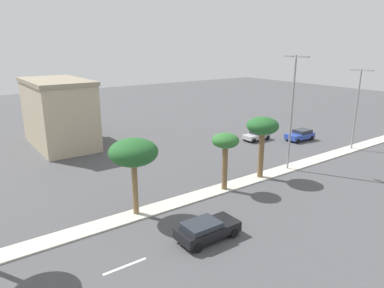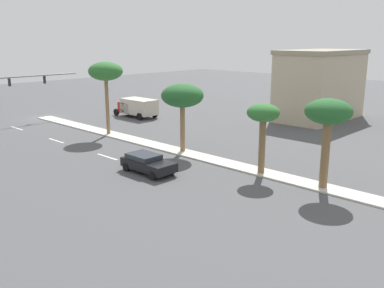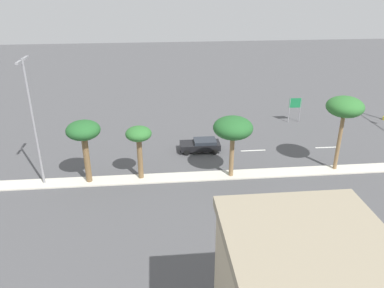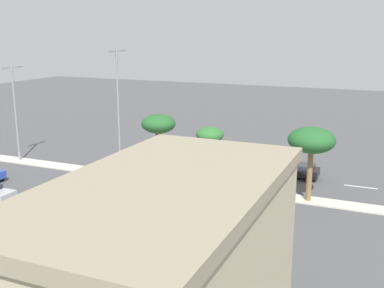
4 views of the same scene
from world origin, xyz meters
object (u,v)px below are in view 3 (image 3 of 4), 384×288
(palm_tree_rear, at_px, (83,133))
(directional_road_sign, at_px, (295,105))
(palm_tree_mid, at_px, (139,137))
(palm_tree_front, at_px, (345,108))
(palm_tree_inboard, at_px, (233,129))
(street_lamp_inboard, at_px, (32,116))
(sedan_black_center, at_px, (201,145))

(palm_tree_rear, bearing_deg, directional_road_sign, -61.02)
(palm_tree_mid, bearing_deg, palm_tree_front, -90.18)
(palm_tree_front, xyz_separation_m, palm_tree_mid, (0.06, 19.31, -2.15))
(palm_tree_inboard, distance_m, palm_tree_rear, 13.52)
(palm_tree_inboard, bearing_deg, palm_tree_mid, 87.23)
(street_lamp_inboard, xyz_separation_m, sedan_black_center, (5.80, -15.44, -6.06))
(directional_road_sign, bearing_deg, palm_tree_mid, 124.16)
(palm_tree_rear, bearing_deg, palm_tree_mid, -87.39)
(palm_tree_rear, distance_m, street_lamp_inboard, 4.50)
(palm_tree_rear, bearing_deg, street_lamp_inboard, 89.78)
(palm_tree_front, distance_m, sedan_black_center, 15.19)
(palm_tree_front, distance_m, street_lamp_inboard, 28.31)
(palm_tree_front, xyz_separation_m, palm_tree_inboard, (-0.36, 10.65, -1.52))
(directional_road_sign, xyz_separation_m, palm_tree_mid, (-13.41, 19.75, 2.01))
(palm_tree_rear, xyz_separation_m, street_lamp_inboard, (0.02, 4.14, 1.75))
(palm_tree_front, bearing_deg, palm_tree_mid, 89.82)
(palm_tree_rear, height_order, street_lamp_inboard, street_lamp_inboard)
(street_lamp_inboard, bearing_deg, palm_tree_rear, -90.22)
(directional_road_sign, distance_m, sedan_black_center, 15.52)
(sedan_black_center, bearing_deg, palm_tree_rear, 117.22)
(directional_road_sign, bearing_deg, palm_tree_inboard, 141.27)
(sedan_black_center, bearing_deg, palm_tree_front, -113.72)
(directional_road_sign, bearing_deg, palm_tree_front, 178.12)
(directional_road_sign, bearing_deg, sedan_black_center, 120.43)
(directional_road_sign, height_order, palm_tree_front, palm_tree_front)
(sedan_black_center, bearing_deg, street_lamp_inboard, 110.58)
(palm_tree_rear, relative_size, street_lamp_inboard, 0.52)
(palm_tree_mid, distance_m, sedan_black_center, 9.27)
(palm_tree_rear, distance_m, sedan_black_center, 13.41)
(directional_road_sign, xyz_separation_m, palm_tree_inboard, (-13.83, 11.09, 2.63))
(palm_tree_inboard, xyz_separation_m, palm_tree_rear, (0.20, 13.52, 0.06))
(palm_tree_mid, height_order, sedan_black_center, palm_tree_mid)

